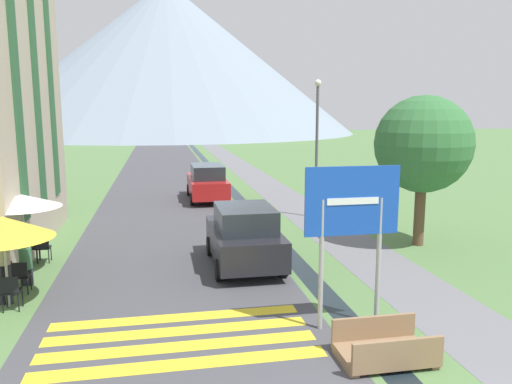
{
  "coord_description": "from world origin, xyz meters",
  "views": [
    {
      "loc": [
        -2.77,
        -5.69,
        4.61
      ],
      "look_at": [
        0.26,
        10.0,
        1.94
      ],
      "focal_mm": 35.0,
      "sensor_mm": 36.0,
      "label": 1
    }
  ],
  "objects_px": {
    "cafe_umbrella_front_yellow": "(3,228)",
    "streetlamp": "(317,138)",
    "cafe_chair_far_left": "(43,246)",
    "road_sign": "(352,218)",
    "parked_car_far": "(207,182)",
    "tree_by_path": "(423,145)",
    "cafe_umbrella_middle_white": "(22,201)",
    "cafe_chair_far_right": "(31,246)",
    "cafe_chair_near_right": "(5,273)",
    "footbridge": "(385,349)",
    "cafe_chair_near_left": "(20,274)",
    "cafe_chair_nearest": "(11,290)",
    "person_standing_terrace": "(3,260)",
    "person_seated_near": "(26,261)"
  },
  "relations": [
    {
      "from": "parked_car_far",
      "to": "tree_by_path",
      "type": "height_order",
      "value": "tree_by_path"
    },
    {
      "from": "road_sign",
      "to": "parked_car_far",
      "type": "relative_size",
      "value": 0.75
    },
    {
      "from": "road_sign",
      "to": "tree_by_path",
      "type": "relative_size",
      "value": 0.68
    },
    {
      "from": "streetlamp",
      "to": "tree_by_path",
      "type": "distance_m",
      "value": 5.38
    },
    {
      "from": "cafe_umbrella_middle_white",
      "to": "person_seated_near",
      "type": "height_order",
      "value": "cafe_umbrella_middle_white"
    },
    {
      "from": "cafe_chair_far_right",
      "to": "cafe_umbrella_front_yellow",
      "type": "relative_size",
      "value": 0.37
    },
    {
      "from": "cafe_chair_near_right",
      "to": "cafe_chair_far_left",
      "type": "height_order",
      "value": "same"
    },
    {
      "from": "parked_car_far",
      "to": "cafe_chair_near_left",
      "type": "height_order",
      "value": "parked_car_far"
    },
    {
      "from": "cafe_chair_nearest",
      "to": "tree_by_path",
      "type": "distance_m",
      "value": 12.89
    },
    {
      "from": "road_sign",
      "to": "cafe_chair_near_left",
      "type": "xyz_separation_m",
      "value": [
        -7.39,
        3.36,
        -1.86
      ]
    },
    {
      "from": "cafe_chair_nearest",
      "to": "cafe_chair_far_right",
      "type": "distance_m",
      "value": 3.84
    },
    {
      "from": "cafe_chair_far_right",
      "to": "person_seated_near",
      "type": "height_order",
      "value": "person_seated_near"
    },
    {
      "from": "cafe_umbrella_front_yellow",
      "to": "streetlamp",
      "type": "distance_m",
      "value": 13.05
    },
    {
      "from": "cafe_umbrella_middle_white",
      "to": "person_standing_terrace",
      "type": "height_order",
      "value": "cafe_umbrella_middle_white"
    },
    {
      "from": "cafe_chair_near_right",
      "to": "cafe_umbrella_middle_white",
      "type": "xyz_separation_m",
      "value": [
        0.15,
        1.42,
        1.59
      ]
    },
    {
      "from": "cafe_chair_near_left",
      "to": "parked_car_far",
      "type": "bearing_deg",
      "value": 36.33
    },
    {
      "from": "cafe_chair_far_left",
      "to": "cafe_umbrella_front_yellow",
      "type": "xyz_separation_m",
      "value": [
        -0.05,
        -3.44,
        1.4
      ]
    },
    {
      "from": "cafe_chair_nearest",
      "to": "cafe_umbrella_middle_white",
      "type": "xyz_separation_m",
      "value": [
        -0.32,
        2.7,
        1.59
      ]
    },
    {
      "from": "road_sign",
      "to": "streetlamp",
      "type": "bearing_deg",
      "value": 76.02
    },
    {
      "from": "cafe_chair_nearest",
      "to": "cafe_chair_far_left",
      "type": "bearing_deg",
      "value": 66.91
    },
    {
      "from": "cafe_chair_far_right",
      "to": "cafe_chair_near_right",
      "type": "height_order",
      "value": "same"
    },
    {
      "from": "parked_car_far",
      "to": "cafe_umbrella_middle_white",
      "type": "bearing_deg",
      "value": -119.62
    },
    {
      "from": "footbridge",
      "to": "cafe_chair_near_right",
      "type": "height_order",
      "value": "cafe_chair_near_right"
    },
    {
      "from": "parked_car_far",
      "to": "person_standing_terrace",
      "type": "height_order",
      "value": "person_standing_terrace"
    },
    {
      "from": "parked_car_far",
      "to": "streetlamp",
      "type": "height_order",
      "value": "streetlamp"
    },
    {
      "from": "road_sign",
      "to": "cafe_chair_near_right",
      "type": "distance_m",
      "value": 8.75
    },
    {
      "from": "cafe_chair_near_left",
      "to": "cafe_umbrella_front_yellow",
      "type": "height_order",
      "value": "cafe_umbrella_front_yellow"
    },
    {
      "from": "cafe_chair_far_left",
      "to": "person_seated_near",
      "type": "distance_m",
      "value": 1.99
    },
    {
      "from": "road_sign",
      "to": "parked_car_far",
      "type": "bearing_deg",
      "value": 95.54
    },
    {
      "from": "person_standing_terrace",
      "to": "streetlamp",
      "type": "distance_m",
      "value": 13.15
    },
    {
      "from": "cafe_chair_near_right",
      "to": "person_standing_terrace",
      "type": "distance_m",
      "value": 1.01
    },
    {
      "from": "cafe_chair_far_right",
      "to": "cafe_umbrella_middle_white",
      "type": "bearing_deg",
      "value": -64.09
    },
    {
      "from": "cafe_umbrella_front_yellow",
      "to": "cafe_umbrella_middle_white",
      "type": "relative_size",
      "value": 1.0
    },
    {
      "from": "cafe_umbrella_middle_white",
      "to": "streetlamp",
      "type": "xyz_separation_m",
      "value": [
        10.29,
        5.72,
        1.3
      ]
    },
    {
      "from": "cafe_chair_far_right",
      "to": "cafe_chair_far_left",
      "type": "distance_m",
      "value": 0.34
    },
    {
      "from": "cafe_umbrella_front_yellow",
      "to": "tree_by_path",
      "type": "relative_size",
      "value": 0.45
    },
    {
      "from": "cafe_chair_nearest",
      "to": "cafe_umbrella_front_yellow",
      "type": "distance_m",
      "value": 1.44
    },
    {
      "from": "road_sign",
      "to": "parked_car_far",
      "type": "distance_m",
      "value": 15.84
    },
    {
      "from": "footbridge",
      "to": "person_standing_terrace",
      "type": "relative_size",
      "value": 0.91
    },
    {
      "from": "parked_car_far",
      "to": "person_standing_terrace",
      "type": "distance_m",
      "value": 14.32
    },
    {
      "from": "cafe_chair_far_left",
      "to": "cafe_umbrella_front_yellow",
      "type": "relative_size",
      "value": 0.37
    },
    {
      "from": "cafe_chair_near_left",
      "to": "tree_by_path",
      "type": "relative_size",
      "value": 0.17
    },
    {
      "from": "parked_car_far",
      "to": "tree_by_path",
      "type": "bearing_deg",
      "value": -57.9
    },
    {
      "from": "tree_by_path",
      "to": "cafe_umbrella_middle_white",
      "type": "bearing_deg",
      "value": -176.51
    },
    {
      "from": "footbridge",
      "to": "cafe_chair_far_right",
      "type": "relative_size",
      "value": 2.0
    },
    {
      "from": "footbridge",
      "to": "streetlamp",
      "type": "bearing_deg",
      "value": 78.21
    },
    {
      "from": "footbridge",
      "to": "cafe_chair_nearest",
      "type": "height_order",
      "value": "cafe_chair_nearest"
    },
    {
      "from": "cafe_chair_far_right",
      "to": "tree_by_path",
      "type": "distance_m",
      "value": 12.84
    },
    {
      "from": "cafe_chair_far_left",
      "to": "cafe_umbrella_front_yellow",
      "type": "bearing_deg",
      "value": -112.86
    },
    {
      "from": "cafe_chair_far_left",
      "to": "tree_by_path",
      "type": "bearing_deg",
      "value": -23.45
    }
  ]
}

